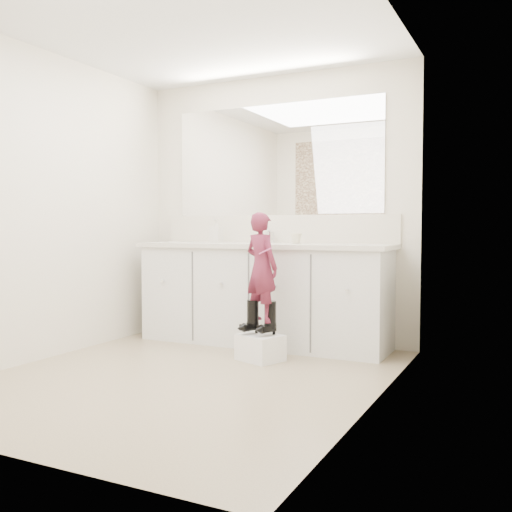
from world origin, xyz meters
The scene contains 17 objects.
floor centered at (0.00, 0.00, 0.00)m, with size 3.00×3.00×0.00m, color #826B55.
ceiling centered at (0.00, 0.00, 2.40)m, with size 3.00×3.00×0.00m, color white.
wall_back centered at (0.00, 1.50, 1.20)m, with size 2.60×2.60×0.00m, color beige.
wall_left centered at (-1.30, 0.00, 1.20)m, with size 3.00×3.00×0.00m, color beige.
wall_right centered at (1.30, 0.00, 1.20)m, with size 3.00×3.00×0.00m, color beige.
vanity_cabinet centered at (0.00, 1.23, 0.42)m, with size 2.20×0.55×0.85m, color silver.
countertop centered at (0.00, 1.21, 0.87)m, with size 2.28×0.58×0.04m, color beige.
backsplash centered at (0.00, 1.49, 1.02)m, with size 2.28×0.03×0.25m, color beige.
mirror centered at (0.00, 1.49, 1.64)m, with size 2.00×0.02×1.00m, color white.
faucet centered at (0.00, 1.38, 0.94)m, with size 0.08×0.08×0.10m, color silver.
cup centered at (0.29, 1.28, 0.94)m, with size 0.10×0.10×0.09m, color beige.
soap_bottle centered at (-0.50, 1.28, 1.00)m, with size 0.10×0.10×0.21m, color beige.
step_stool centered at (0.25, 0.66, 0.10)m, with size 0.31×0.26×0.20m, color white.
boot_left centered at (0.17, 0.68, 0.33)m, with size 0.10×0.17×0.26m, color black, non-canonical shape.
boot_right centered at (0.32, 0.68, 0.33)m, with size 0.10×0.17×0.26m, color black, non-canonical shape.
toddler centered at (0.25, 0.68, 0.72)m, with size 0.31×0.20×0.84m, color #9C3051.
toothbrush centered at (0.32, 0.60, 0.85)m, with size 0.01×0.01×0.14m, color #CD4F8F.
Camera 1 is at (2.12, -3.27, 1.03)m, focal length 40.00 mm.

